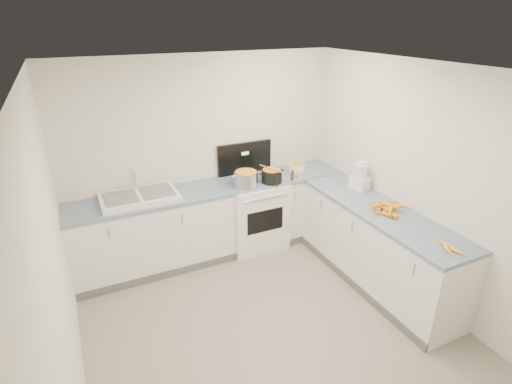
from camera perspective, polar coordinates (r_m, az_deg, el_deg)
name	(u,v)px	position (r m, az deg, el deg)	size (l,w,h in m)	color
floor	(277,335)	(4.18, 3.00, -19.78)	(3.50, 4.00, 0.00)	gray
ceiling	(284,73)	(3.05, 4.04, 16.59)	(3.50, 4.00, 0.00)	silver
wall_back	(204,156)	(5.13, -7.42, 5.13)	(3.50, 2.50, 0.00)	silver
wall_left	(56,276)	(3.11, -26.68, -10.73)	(4.00, 2.50, 0.00)	silver
wall_right	(429,189)	(4.48, 23.43, 0.45)	(4.00, 2.50, 0.00)	silver
counter_back	(215,220)	(5.18, -5.89, -4.02)	(3.50, 0.62, 0.94)	white
counter_right	(377,246)	(4.80, 16.87, -7.42)	(0.62, 2.20, 0.94)	white
stove	(254,212)	(5.35, -0.30, -2.88)	(0.76, 0.65, 1.36)	white
sink	(139,197)	(4.77, -16.34, -0.68)	(0.86, 0.52, 0.31)	white
steel_pot	(246,180)	(4.93, -1.45, 1.75)	(0.29, 0.29, 0.21)	silver
black_pot	(272,177)	(5.06, 2.26, 2.20)	(0.26, 0.26, 0.19)	black
wooden_spoon	(272,169)	(5.03, 2.28, 3.29)	(0.02, 0.02, 0.42)	#AD7A47
mixing_bowl	(297,168)	(5.45, 5.83, 3.44)	(0.22, 0.22, 0.10)	white
extract_bottle	(292,176)	(5.15, 5.21, 2.27)	(0.04, 0.04, 0.11)	#593319
spice_jar	(299,175)	(5.22, 6.14, 2.47)	(0.06, 0.06, 0.10)	#E5B266
food_processor	(360,177)	(5.00, 14.68, 2.07)	(0.22, 0.25, 0.35)	white
carrot_pile	(386,208)	(4.55, 18.13, -2.17)	(0.44, 0.42, 0.09)	orange
peeled_carrots	(453,250)	(4.03, 26.27, -7.40)	(0.16, 0.30, 0.04)	#FF9D26
peelings	(122,197)	(4.73, -18.62, -0.68)	(0.21, 0.24, 0.01)	tan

